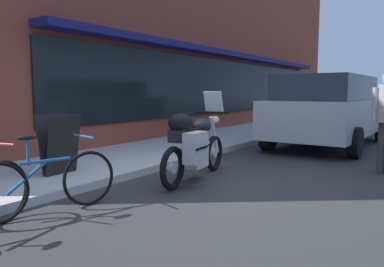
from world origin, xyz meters
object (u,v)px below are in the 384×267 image
(parked_minivan, at_px, (329,109))
(sandwich_board_sign, at_px, (59,144))
(parked_bicycle, at_px, (46,183))
(touring_motorcycle, at_px, (194,143))

(parked_minivan, height_order, sandwich_board_sign, parked_minivan)
(parked_bicycle, xyz_separation_m, sandwich_board_sign, (1.12, 1.22, 0.21))
(parked_bicycle, relative_size, parked_minivan, 0.34)
(touring_motorcycle, bearing_deg, parked_minivan, -8.70)
(parked_bicycle, distance_m, sandwich_board_sign, 1.67)
(parked_minivan, xyz_separation_m, sandwich_board_sign, (-6.23, 2.50, -0.36))
(touring_motorcycle, height_order, parked_minivan, parked_minivan)
(touring_motorcycle, bearing_deg, parked_bicycle, 167.39)
(touring_motorcycle, xyz_separation_m, parked_minivan, (5.08, -0.78, 0.34))
(sandwich_board_sign, bearing_deg, touring_motorcycle, -56.30)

